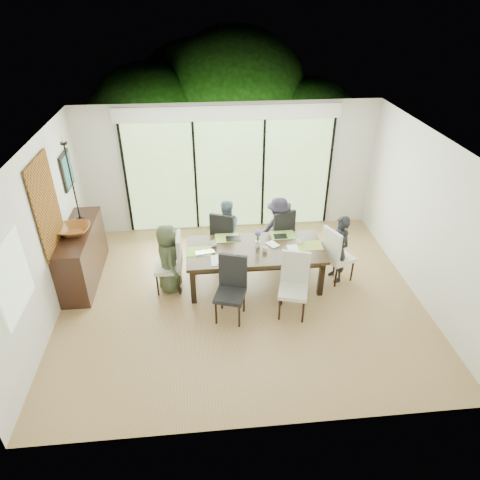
{
  "coord_description": "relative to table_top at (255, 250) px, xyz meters",
  "views": [
    {
      "loc": [
        -0.58,
        -5.73,
        4.64
      ],
      "look_at": [
        0.0,
        0.25,
        1.0
      ],
      "focal_mm": 32.0,
      "sensor_mm": 36.0,
      "label": 1
    }
  ],
  "objects": [
    {
      "name": "floor",
      "position": [
        -0.27,
        -0.38,
        -0.71
      ],
      "size": [
        6.0,
        5.0,
        0.01
      ],
      "primitive_type": "cube",
      "color": "brown",
      "rests_on": "ground"
    },
    {
      "name": "ceiling",
      "position": [
        -0.27,
        -0.38,
        2.0
      ],
      "size": [
        6.0,
        5.0,
        0.01
      ],
      "primitive_type": "cube",
      "color": "white",
      "rests_on": "wall_back"
    },
    {
      "name": "wall_back",
      "position": [
        -0.27,
        2.13,
        0.65
      ],
      "size": [
        6.0,
        0.02,
        2.7
      ],
      "primitive_type": "cube",
      "color": "silver",
      "rests_on": "floor"
    },
    {
      "name": "wall_front",
      "position": [
        -0.27,
        -2.89,
        0.65
      ],
      "size": [
        6.0,
        0.02,
        2.7
      ],
      "primitive_type": "cube",
      "color": "white",
      "rests_on": "floor"
    },
    {
      "name": "wall_left",
      "position": [
        -3.28,
        -0.38,
        0.65
      ],
      "size": [
        0.02,
        5.0,
        2.7
      ],
      "primitive_type": "cube",
      "color": "beige",
      "rests_on": "floor"
    },
    {
      "name": "wall_right",
      "position": [
        2.74,
        -0.38,
        0.65
      ],
      "size": [
        0.02,
        5.0,
        2.7
      ],
      "primitive_type": "cube",
      "color": "silver",
      "rests_on": "floor"
    },
    {
      "name": "glass_doors",
      "position": [
        -0.27,
        2.09,
        0.5
      ],
      "size": [
        4.2,
        0.02,
        2.3
      ],
      "primitive_type": "cube",
      "color": "#598C3F",
      "rests_on": "wall_back"
    },
    {
      "name": "blinds_header",
      "position": [
        -0.27,
        2.08,
        1.8
      ],
      "size": [
        4.4,
        0.06,
        0.28
      ],
      "primitive_type": "cube",
      "color": "white",
      "rests_on": "wall_back"
    },
    {
      "name": "mullion_a",
      "position": [
        -2.37,
        2.08,
        0.5
      ],
      "size": [
        0.05,
        0.04,
        2.3
      ],
      "primitive_type": "cube",
      "color": "black",
      "rests_on": "wall_back"
    },
    {
      "name": "mullion_b",
      "position": [
        -0.97,
        2.08,
        0.5
      ],
      "size": [
        0.05,
        0.04,
        2.3
      ],
      "primitive_type": "cube",
      "color": "black",
      "rests_on": "wall_back"
    },
    {
      "name": "mullion_c",
      "position": [
        0.43,
        2.08,
        0.5
      ],
      "size": [
        0.05,
        0.04,
        2.3
      ],
      "primitive_type": "cube",
      "color": "black",
      "rests_on": "wall_back"
    },
    {
      "name": "mullion_d",
      "position": [
        1.83,
        2.08,
        0.5
      ],
      "size": [
        0.05,
        0.04,
        2.3
      ],
      "primitive_type": "cube",
      "color": "black",
      "rests_on": "wall_back"
    },
    {
      "name": "side_window",
      "position": [
        -3.24,
        -1.58,
        0.8
      ],
      "size": [
        0.02,
        0.9,
        1.0
      ],
      "primitive_type": "cube",
      "color": "#8CAD7F",
      "rests_on": "wall_left"
    },
    {
      "name": "deck",
      "position": [
        -0.27,
        3.02,
        -0.75
      ],
      "size": [
        6.0,
        1.8,
        0.1
      ],
      "primitive_type": "cube",
      "color": "brown",
      "rests_on": "ground"
    },
    {
      "name": "rail_top",
      "position": [
        -0.27,
        3.82,
        -0.15
      ],
      "size": [
        6.0,
        0.08,
        0.06
      ],
      "primitive_type": "cube",
      "color": "brown",
      "rests_on": "deck"
    },
    {
      "name": "foliage_left",
      "position": [
        -2.07,
        4.82,
        0.74
      ],
      "size": [
        3.2,
        3.2,
        3.2
      ],
      "primitive_type": "sphere",
      "color": "#14380F",
      "rests_on": "ground"
    },
    {
      "name": "foliage_mid",
      "position": [
        0.13,
        5.42,
        1.1
      ],
      "size": [
        4.0,
        4.0,
        4.0
      ],
      "primitive_type": "sphere",
      "color": "#14380F",
      "rests_on": "ground"
    },
    {
      "name": "foliage_right",
      "position": [
        1.93,
        4.62,
        0.56
      ],
      "size": [
        2.8,
        2.8,
        2.8
      ],
      "primitive_type": "sphere",
      "color": "#14380F",
      "rests_on": "ground"
    },
    {
      "name": "foliage_far",
      "position": [
        -0.87,
        6.12,
        0.92
      ],
      "size": [
        3.6,
        3.6,
        3.6
      ],
      "primitive_type": "sphere",
      "color": "#14380F",
      "rests_on": "ground"
    },
    {
      "name": "table_top",
      "position": [
        0.0,
        0.0,
        0.0
      ],
      "size": [
        2.34,
        1.07,
        0.06
      ],
      "primitive_type": "cube",
      "color": "black",
      "rests_on": "floor"
    },
    {
      "name": "table_apron",
      "position": [
        0.0,
        -0.0,
        -0.09
      ],
      "size": [
        2.14,
        0.88,
        0.1
      ],
      "primitive_type": "cube",
      "color": "black",
      "rests_on": "floor"
    },
    {
      "name": "table_leg_fl",
      "position": [
        -1.08,
        -0.43,
        -0.37
      ],
      "size": [
        0.09,
        0.09,
        0.67
      ],
      "primitive_type": "cube",
      "color": "black",
      "rests_on": "floor"
    },
    {
      "name": "table_leg_fr",
      "position": [
        1.08,
        -0.43,
        -0.37
      ],
      "size": [
        0.09,
        0.09,
        0.67
      ],
      "primitive_type": "cube",
      "color": "black",
      "rests_on": "floor"
    },
    {
      "name": "table_leg_bl",
      "position": [
        -1.08,
        0.43,
        -0.37
      ],
      "size": [
        0.09,
        0.09,
        0.67
      ],
      "primitive_type": "cube",
      "color": "black",
      "rests_on": "floor"
    },
    {
      "name": "table_leg_br",
      "position": [
        1.08,
        0.43,
        -0.37
      ],
      "size": [
        0.09,
        0.09,
        0.67
      ],
      "primitive_type": "cube",
      "color": "black",
      "rests_on": "floor"
    },
    {
      "name": "chair_left_end",
      "position": [
        -1.5,
        -0.0,
        -0.17
      ],
      "size": [
        0.46,
        0.46,
        1.07
      ],
      "primitive_type": null,
      "rotation": [
        0.0,
        0.0,
        -1.59
      ],
      "color": "beige",
      "rests_on": "floor"
    },
    {
      "name": "chair_right_end",
      "position": [
        1.5,
        -0.0,
        -0.17
      ],
      "size": [
        0.59,
        0.59,
        1.07
      ],
      "primitive_type": null,
      "rotation": [
        0.0,
        0.0,
        1.99
      ],
      "color": "white",
      "rests_on": "floor"
    },
    {
      "name": "chair_far_left",
      "position": [
        -0.45,
        0.85,
        -0.17
      ],
      "size": [
        0.59,
        0.59,
        1.07
      ],
      "primitive_type": null,
      "rotation": [
        0.0,
        0.0,
        2.74
      ],
      "color": "black",
      "rests_on": "floor"
    },
    {
      "name": "chair_far_right",
      "position": [
        0.55,
        0.85,
        -0.17
      ],
      "size": [
        0.58,
        0.58,
        1.07
      ],
      "primitive_type": null,
      "rotation": [
        0.0,
        0.0,
        3.5
      ],
      "color": "black",
      "rests_on": "floor"
    },
    {
      "name": "chair_near_left",
      "position": [
        -0.5,
        -0.87,
        -0.17
      ],
      "size": [
        0.56,
        0.56,
        1.07
      ],
      "primitive_type": null,
      "rotation": [
        0.0,
        0.0,
        -0.31
      ],
      "color": "black",
      "rests_on": "floor"
    },
    {
      "name": "chair_near_right",
      "position": [
        0.5,
        -0.87,
        -0.17
      ],
      "size": [
        0.55,
        0.55,
        1.07
      ],
      "primitive_type": null,
      "rotation": [
        0.0,
        0.0,
        -0.28
      ],
      "color": "beige",
      "rests_on": "floor"
    },
    {
      "name": "person_left_end",
      "position": [
        -1.48,
        -0.0,
        -0.07
      ],
      "size": [
        0.49,
        0.65,
        1.26
      ],
      "primitive_type": "imported",
      "rotation": [
        0.0,
        0.0,
        1.79
      ],
      "color": "#3C462F",
      "rests_on": "floor"
    },
    {
      "name": "person_right_end",
      "position": [
        1.48,
        -0.0,
        -0.07
      ],
      "size": [
        0.5,
        0.66,
        1.26
      ],
      "primitive_type": "imported",
      "rotation": [
        0.0,
        0.0,
        -1.32
      ],
      "color": "black",
      "rests_on": "floor"
    },
    {
      "name": "person_far_left",
      "position": [
        -0.45,
        0.83,
        -0.07
      ],
      "size": [
        0.64,
        0.46,
        1.26
      ],
      "primitive_type": "imported",
      "rotation": [
        0.0,
        0.0,
        3.31
      ],
      "color": "gray",
      "rests_on": "floor"
    },
    {
      "name": "person_far_right",
      "position": [
        0.55,
        0.83,
        -0.07
      ],
      "size": [
        0.64,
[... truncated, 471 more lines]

